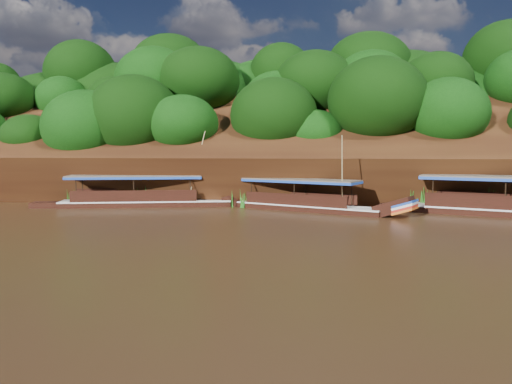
# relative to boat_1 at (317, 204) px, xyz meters

# --- Properties ---
(ground) EXTENTS (160.00, 160.00, 0.00)m
(ground) POSITION_rel_boat_1_xyz_m (-0.37, -7.43, -0.51)
(ground) COLOR black
(ground) RESTS_ON ground
(riverbank) EXTENTS (120.00, 30.06, 19.40)m
(riverbank) POSITION_rel_boat_1_xyz_m (-0.38, 15.30, 1.38)
(riverbank) COLOR black
(riverbank) RESTS_ON ground
(boat_1) EXTENTS (12.69, 7.10, 5.79)m
(boat_1) POSITION_rel_boat_1_xyz_m (0.00, 0.00, 0.00)
(boat_1) COLOR black
(boat_1) RESTS_ON ground
(boat_2) EXTENTS (15.40, 5.33, 6.30)m
(boat_2) POSITION_rel_boat_1_xyz_m (-12.38, 1.60, 0.03)
(boat_2) COLOR black
(boat_2) RESTS_ON ground
(reeds) EXTENTS (49.26, 2.38, 2.11)m
(reeds) POSITION_rel_boat_1_xyz_m (-2.88, 2.07, 0.37)
(reeds) COLOR #26701C
(reeds) RESTS_ON ground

